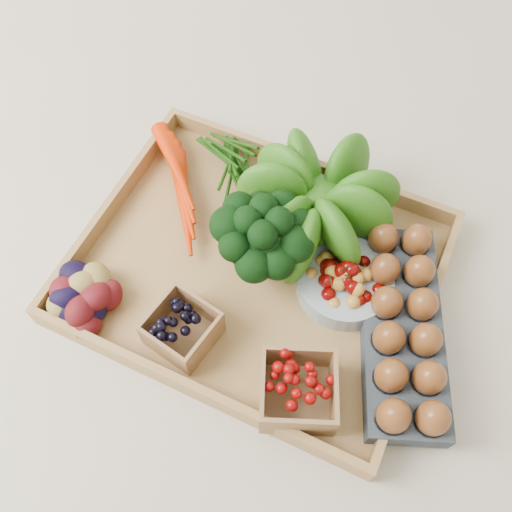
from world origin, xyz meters
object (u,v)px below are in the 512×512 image
at_px(broccoli, 262,250).
at_px(tray, 256,272).
at_px(egg_carton, 401,329).
at_px(cherry_bowl, 344,282).

bearing_deg(broccoli, tray, -132.92).
distance_m(tray, egg_carton, 0.24).
relative_size(cherry_bowl, egg_carton, 0.45).
distance_m(tray, cherry_bowl, 0.14).
xyz_separation_m(cherry_bowl, egg_carton, (0.10, -0.04, -0.00)).
bearing_deg(tray, broccoli, 47.08).
bearing_deg(egg_carton, tray, 156.04).
relative_size(tray, cherry_bowl, 3.67).
height_order(cherry_bowl, egg_carton, cherry_bowl).
height_order(broccoli, egg_carton, broccoli).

